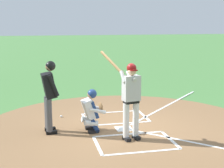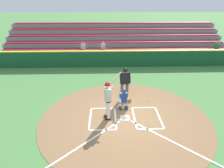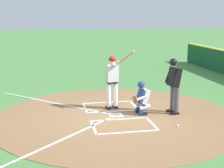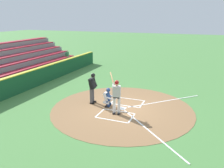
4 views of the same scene
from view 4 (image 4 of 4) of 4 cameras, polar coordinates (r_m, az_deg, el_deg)
name	(u,v)px [view 4 (image 4 of 4)]	position (r m, az deg, el deg)	size (l,w,h in m)	color
ground_plane	(122,109)	(13.06, 2.53, -6.15)	(120.00, 120.00, 0.00)	#4C8442
dirt_circle	(122,108)	(13.05, 2.53, -6.13)	(8.00, 8.00, 0.01)	olive
home_plate_and_chalk	(137,111)	(12.81, 6.27, -6.63)	(7.93, 4.91, 0.01)	white
batter	(116,94)	(11.98, 1.12, -2.64)	(0.86, 0.86, 2.13)	white
catcher	(108,97)	(13.14, -0.99, -3.23)	(0.63, 0.62, 1.13)	black
plate_umpire	(92,86)	(13.52, -4.92, -0.53)	(0.60, 0.45, 1.86)	#4C4C51
baseball	(107,96)	(14.83, -1.31, -3.14)	(0.07, 0.07, 0.07)	white
backstop_wall	(18,84)	(16.73, -22.45, 0.08)	(22.00, 0.36, 1.31)	#19512D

